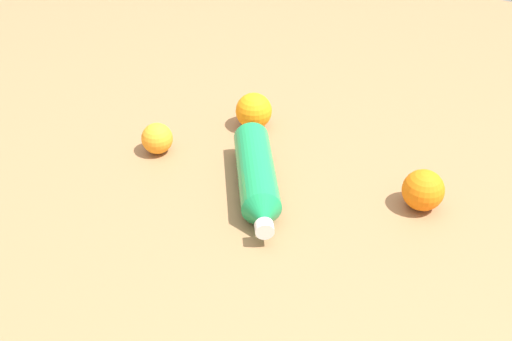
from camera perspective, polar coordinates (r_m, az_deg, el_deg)
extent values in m
plane|color=olive|center=(1.12, 0.30, -2.13)|extent=(2.40, 2.40, 0.00)
cylinder|color=#198C4C|center=(1.12, 0.00, 0.00)|extent=(0.18, 0.23, 0.07)
cone|color=#198C4C|center=(1.02, 0.62, -4.29)|extent=(0.08, 0.07, 0.07)
cylinder|color=white|center=(1.00, 0.78, -5.36)|extent=(0.04, 0.03, 0.03)
sphere|color=orange|center=(1.29, -0.21, 5.51)|extent=(0.08, 0.08, 0.08)
sphere|color=orange|center=(1.23, -9.09, 2.93)|extent=(0.06, 0.06, 0.06)
sphere|color=orange|center=(1.11, 15.14, -1.75)|extent=(0.07, 0.07, 0.07)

